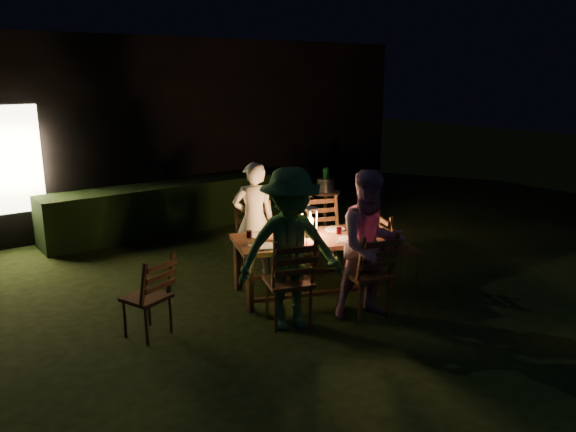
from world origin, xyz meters
TOP-DOWN VIEW (x-y plane):
  - garden_envelope at (-0.01, 6.15)m, footprint 40.00×40.00m
  - dining_table at (-0.41, 0.13)m, footprint 1.88×1.37m
  - chair_near_left at (-1.09, -0.45)m, footprint 0.60×0.62m
  - chair_near_right at (-0.25, -0.75)m, footprint 0.55×0.57m
  - chair_far_left at (-0.57, 1.00)m, footprint 0.66×0.68m
  - chair_far_right at (0.37, 0.66)m, footprint 0.58×0.60m
  - chair_end at (0.75, -0.29)m, footprint 0.59×0.57m
  - chair_spare at (-2.39, 0.19)m, footprint 0.53×0.54m
  - person_house_side at (-0.55, 1.05)m, footprint 0.64×0.53m
  - person_opp_right at (-0.26, -0.80)m, footprint 0.95×0.85m
  - person_opp_left at (-1.11, -0.49)m, footprint 1.25×0.97m
  - lantern at (-0.35, 0.16)m, footprint 0.16×0.16m
  - plate_far_left at (-0.85, 0.52)m, footprint 0.25×0.25m
  - plate_near_left at (-1.00, 0.11)m, footprint 0.25×0.25m
  - plate_far_right at (0.09, 0.18)m, footprint 0.25×0.25m
  - plate_near_right at (-0.06, -0.23)m, footprint 0.25×0.25m
  - wineglass_a at (-0.60, 0.49)m, footprint 0.06×0.06m
  - wineglass_b at (-1.13, 0.26)m, footprint 0.06×0.06m
  - wineglass_c at (-0.22, -0.24)m, footprint 0.06×0.06m
  - wineglass_d at (0.24, 0.08)m, footprint 0.06×0.06m
  - wineglass_e at (-0.61, -0.12)m, footprint 0.06×0.06m
  - bottle_table at (-0.64, 0.21)m, footprint 0.07×0.07m
  - napkin_left at (-0.66, -0.12)m, footprint 0.18×0.14m
  - napkin_right at (0.01, -0.34)m, footprint 0.18×0.14m
  - phone at (-1.09, 0.05)m, footprint 0.14×0.07m
  - side_table at (1.63, 2.18)m, footprint 0.49×0.49m
  - ice_bucket at (1.63, 2.18)m, footprint 0.30×0.30m
  - bottle_bucket_a at (1.58, 2.14)m, footprint 0.07×0.07m
  - bottle_bucket_b at (1.68, 2.22)m, footprint 0.07×0.07m

SIDE VIEW (x-z plane):
  - chair_spare at x=-2.39m, z-range -0.18..0.72m
  - chair_end at x=0.75m, z-range -0.19..0.77m
  - chair_far_right at x=0.37m, z-range -0.20..0.81m
  - chair_near_right at x=-0.25m, z-range -0.20..0.81m
  - chair_near_left at x=-1.09m, z-range -0.20..0.83m
  - chair_far_left at x=-0.57m, z-range -0.21..0.87m
  - side_table at x=1.63m, z-range 0.25..0.92m
  - dining_table at x=-0.41m, z-range 0.28..0.99m
  - phone at x=-1.09m, z-range 0.71..0.71m
  - napkin_left at x=-0.66m, z-range 0.71..0.72m
  - napkin_right at x=0.01m, z-range 0.71..0.72m
  - plate_far_left at x=-0.85m, z-range 0.71..0.72m
  - plate_near_left at x=-1.00m, z-range 0.71..0.72m
  - plate_far_right at x=0.09m, z-range 0.71..0.72m
  - plate_near_right at x=-0.06m, z-range 0.71..0.72m
  - person_house_side at x=-0.55m, z-range 0.00..1.51m
  - ice_bucket at x=1.63m, z-range 0.67..0.89m
  - wineglass_a at x=-0.60m, z-range 0.71..0.88m
  - wineglass_b at x=-1.13m, z-range 0.71..0.88m
  - wineglass_c at x=-0.22m, z-range 0.71..0.88m
  - wineglass_d at x=0.24m, z-range 0.71..0.88m
  - wineglass_e at x=-0.61m, z-range 0.71..0.88m
  - person_opp_right at x=-0.26m, z-range 0.00..1.63m
  - bottle_bucket_a at x=1.58m, z-range 0.67..0.99m
  - bottle_bucket_b at x=1.68m, z-range 0.67..0.99m
  - bottle_table at x=-0.64m, z-range 0.71..0.99m
  - person_opp_left at x=-1.11m, z-range 0.00..1.70m
  - lantern at x=-0.35m, z-range 0.69..1.04m
  - garden_envelope at x=-0.01m, z-range -0.02..3.18m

